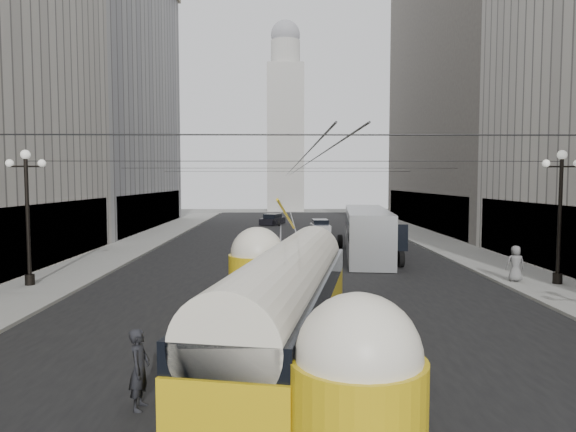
{
  "coord_description": "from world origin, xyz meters",
  "views": [
    {
      "loc": [
        -0.65,
        -6.17,
        5.11
      ],
      "look_at": [
        -0.36,
        16.91,
        3.49
      ],
      "focal_mm": 32.0,
      "sensor_mm": 36.0,
      "label": 1
    }
  ],
  "objects_px": {
    "city_bus": "(367,231)",
    "pedestrian_crossing_a": "(140,369)",
    "pedestrian_sidewalk_right": "(515,264)",
    "streetcar": "(287,302)"
  },
  "relations": [
    {
      "from": "city_bus",
      "to": "pedestrian_crossing_a",
      "type": "distance_m",
      "value": 24.44
    },
    {
      "from": "pedestrian_sidewalk_right",
      "to": "streetcar",
      "type": "bearing_deg",
      "value": 48.31
    },
    {
      "from": "city_bus",
      "to": "pedestrian_crossing_a",
      "type": "relative_size",
      "value": 6.98
    },
    {
      "from": "streetcar",
      "to": "city_bus",
      "type": "relative_size",
      "value": 1.16
    },
    {
      "from": "pedestrian_crossing_a",
      "to": "pedestrian_sidewalk_right",
      "type": "xyz_separation_m",
      "value": [
        14.61,
        13.53,
        0.12
      ]
    },
    {
      "from": "city_bus",
      "to": "pedestrian_sidewalk_right",
      "type": "height_order",
      "value": "city_bus"
    },
    {
      "from": "streetcar",
      "to": "pedestrian_sidewalk_right",
      "type": "distance_m",
      "value": 15.16
    },
    {
      "from": "streetcar",
      "to": "city_bus",
      "type": "xyz_separation_m",
      "value": [
        5.53,
        19.34,
        0.15
      ]
    },
    {
      "from": "pedestrian_crossing_a",
      "to": "streetcar",
      "type": "bearing_deg",
      "value": -41.08
    },
    {
      "from": "streetcar",
      "to": "pedestrian_sidewalk_right",
      "type": "relative_size",
      "value": 8.31
    }
  ]
}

